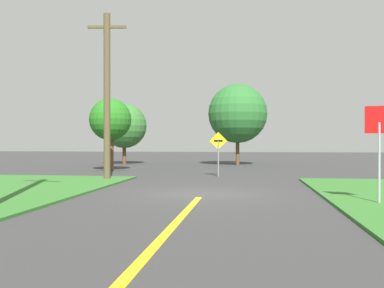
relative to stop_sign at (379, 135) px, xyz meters
The scene contains 8 objects.
ground_plane 5.98m from the stop_sign, 158.81° to the left, with size 120.00×120.00×0.00m, color #363636.
lane_stripe_center 8.19m from the stop_sign, 131.37° to the right, with size 0.20×14.00×0.01m, color yellow.
stop_sign is the anchor object (origin of this frame).
utility_pole_mid 12.41m from the stop_sign, 146.85° to the left, with size 1.80×0.33×7.79m.
direction_sign 10.80m from the stop_sign, 119.03° to the left, with size 0.91×0.08×2.30m.
oak_tree_left 21.06m from the stop_sign, 102.52° to the left, with size 4.53×4.53×6.22m.
pine_tree_center 17.82m from the stop_sign, 133.20° to the left, with size 2.60×2.60×4.48m.
oak_tree_right 24.85m from the stop_sign, 123.23° to the left, with size 3.59×3.59×4.87m.
Camera 1 is at (1.61, -14.79, 1.81)m, focal length 40.32 mm.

